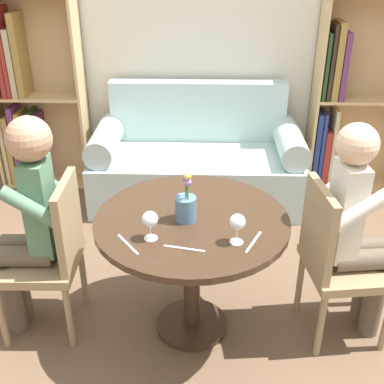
# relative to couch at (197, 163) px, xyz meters

# --- Properties ---
(ground_plane) EXTENTS (16.00, 16.00, 0.00)m
(ground_plane) POSITION_rel_couch_xyz_m (0.00, -1.56, -0.31)
(ground_plane) COLOR brown
(back_wall) EXTENTS (5.20, 0.05, 2.70)m
(back_wall) POSITION_rel_couch_xyz_m (0.00, 0.43, 1.04)
(back_wall) COLOR beige
(back_wall) RESTS_ON ground_plane
(round_table) EXTENTS (0.98, 0.98, 0.72)m
(round_table) POSITION_rel_couch_xyz_m (0.00, -1.56, 0.27)
(round_table) COLOR #382619
(round_table) RESTS_ON ground_plane
(couch) EXTENTS (1.68, 0.80, 0.92)m
(couch) POSITION_rel_couch_xyz_m (0.00, 0.00, 0.00)
(couch) COLOR #A8C1C1
(couch) RESTS_ON ground_plane
(bookshelf_left) EXTENTS (0.77, 0.28, 1.58)m
(bookshelf_left) POSITION_rel_couch_xyz_m (-1.44, 0.26, 0.43)
(bookshelf_left) COLOR tan
(bookshelf_left) RESTS_ON ground_plane
(bookshelf_right) EXTENTS (0.77, 0.28, 1.58)m
(bookshelf_right) POSITION_rel_couch_xyz_m (1.23, 0.27, 0.44)
(bookshelf_right) COLOR tan
(bookshelf_right) RESTS_ON ground_plane
(chair_left) EXTENTS (0.43, 0.43, 0.90)m
(chair_left) POSITION_rel_couch_xyz_m (-0.75, -1.54, 0.18)
(chair_left) COLOR #937A56
(chair_left) RESTS_ON ground_plane
(chair_right) EXTENTS (0.47, 0.47, 0.90)m
(chair_right) POSITION_rel_couch_xyz_m (0.75, -1.55, 0.18)
(chair_right) COLOR #937A56
(chair_right) RESTS_ON ground_plane
(person_left) EXTENTS (0.42, 0.35, 1.24)m
(person_left) POSITION_rel_couch_xyz_m (-0.84, -1.55, 0.37)
(person_left) COLOR brown
(person_left) RESTS_ON ground_plane
(person_right) EXTENTS (0.44, 0.37, 1.22)m
(person_right) POSITION_rel_couch_xyz_m (0.84, -1.53, 0.34)
(person_right) COLOR brown
(person_right) RESTS_ON ground_plane
(wine_glass_left) EXTENTS (0.08, 0.08, 0.14)m
(wine_glass_left) POSITION_rel_couch_xyz_m (-0.19, -1.75, 0.51)
(wine_glass_left) COLOR white
(wine_glass_left) RESTS_ON round_table
(wine_glass_right) EXTENTS (0.07, 0.07, 0.15)m
(wine_glass_right) POSITION_rel_couch_xyz_m (0.21, -1.77, 0.51)
(wine_glass_right) COLOR white
(wine_glass_right) RESTS_ON round_table
(flower_vase) EXTENTS (0.11, 0.11, 0.27)m
(flower_vase) POSITION_rel_couch_xyz_m (-0.03, -1.58, 0.50)
(flower_vase) COLOR slate
(flower_vase) RESTS_ON round_table
(knife_left_setting) EXTENTS (0.19, 0.05, 0.00)m
(knife_left_setting) POSITION_rel_couch_xyz_m (-0.03, -1.83, 0.41)
(knife_left_setting) COLOR silver
(knife_left_setting) RESTS_ON round_table
(fork_left_setting) EXTENTS (0.09, 0.18, 0.00)m
(fork_left_setting) POSITION_rel_couch_xyz_m (0.29, -1.77, 0.41)
(fork_left_setting) COLOR silver
(fork_left_setting) RESTS_ON round_table
(knife_right_setting) EXTENTS (0.12, 0.16, 0.00)m
(knife_right_setting) POSITION_rel_couch_xyz_m (-0.29, -1.80, 0.41)
(knife_right_setting) COLOR silver
(knife_right_setting) RESTS_ON round_table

